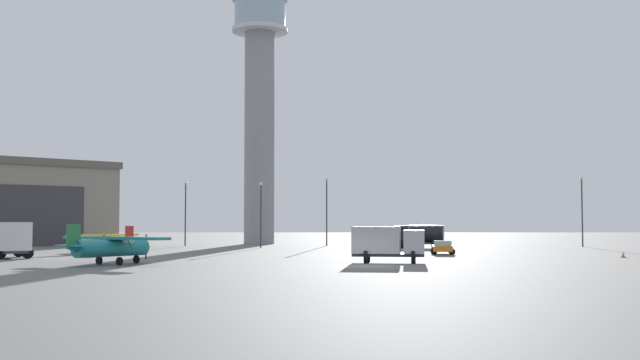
{
  "coord_description": "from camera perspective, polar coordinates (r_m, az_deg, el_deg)",
  "views": [
    {
      "loc": [
        -3.35,
        -56.17,
        3.12
      ],
      "look_at": [
        -3.7,
        20.73,
        7.44
      ],
      "focal_mm": 43.13,
      "sensor_mm": 36.0,
      "label": 1
    }
  ],
  "objects": [
    {
      "name": "ground_plane",
      "position": [
        56.35,
        3.69,
        -6.38
      ],
      "size": [
        400.0,
        400.0,
        0.0
      ],
      "primitive_type": "plane",
      "color": "#60605E"
    },
    {
      "name": "control_tower",
      "position": [
        116.33,
        -4.24,
        6.23
      ],
      "size": [
        8.39,
        8.39,
        41.18
      ],
      "color": "gray",
      "rests_on": "ground_plane"
    },
    {
      "name": "hangar",
      "position": [
        119.12,
        -21.66,
        -1.6
      ],
      "size": [
        31.49,
        30.98,
        11.96
      ],
      "rotation": [
        0.0,
        0.0,
        -0.85
      ],
      "color": "gray",
      "rests_on": "ground_plane"
    },
    {
      "name": "airplane_yellow",
      "position": [
        84.19,
        -15.31,
        -4.33
      ],
      "size": [
        7.28,
        9.1,
        2.82
      ],
      "rotation": [
        0.0,
        0.0,
        2.67
      ],
      "color": "gold",
      "rests_on": "ground_plane"
    },
    {
      "name": "airplane_teal",
      "position": [
        59.63,
        -15.02,
        -4.73
      ],
      "size": [
        9.37,
        7.89,
        3.05
      ],
      "rotation": [
        0.0,
        0.0,
        0.97
      ],
      "color": "teal",
      "rests_on": "ground_plane"
    },
    {
      "name": "truck_box_silver",
      "position": [
        60.72,
        5.25,
        -4.63
      ],
      "size": [
        5.88,
        3.6,
        2.84
      ],
      "rotation": [
        0.0,
        0.0,
        6.13
      ],
      "color": "#38383D",
      "rests_on": "ground_plane"
    },
    {
      "name": "truck_fuel_tanker_black",
      "position": [
        96.52,
        7.62,
        -4.07
      ],
      "size": [
        6.43,
        3.95,
        2.83
      ],
      "rotation": [
        0.0,
        0.0,
        2.89
      ],
      "color": "#38383D",
      "rests_on": "ground_plane"
    },
    {
      "name": "truck_box_white",
      "position": [
        73.57,
        -21.71,
        -4.03
      ],
      "size": [
        5.31,
        6.38,
        3.19
      ],
      "rotation": [
        0.0,
        0.0,
        2.13
      ],
      "color": "#38383D",
      "rests_on": "ground_plane"
    },
    {
      "name": "car_orange",
      "position": [
        77.75,
        9.35,
        -4.92
      ],
      "size": [
        2.77,
        4.52,
        1.37
      ],
      "rotation": [
        0.0,
        0.0,
        1.44
      ],
      "color": "orange",
      "rests_on": "ground_plane"
    },
    {
      "name": "light_post_west",
      "position": [
        106.05,
        -9.69,
        -2.05
      ],
      "size": [
        0.44,
        0.44,
        8.73
      ],
      "color": "#38383D",
      "rests_on": "ground_plane"
    },
    {
      "name": "light_post_east",
      "position": [
        106.41,
        19.13,
        -1.78
      ],
      "size": [
        0.44,
        0.44,
        9.22
      ],
      "color": "#38383D",
      "rests_on": "ground_plane"
    },
    {
      "name": "light_post_north",
      "position": [
        96.89,
        -4.15,
        -2.12
      ],
      "size": [
        0.44,
        0.44,
        8.27
      ],
      "color": "#38383D",
      "rests_on": "ground_plane"
    },
    {
      "name": "light_post_centre",
      "position": [
        105.11,
        0.76,
        -1.92
      ],
      "size": [
        0.44,
        0.44,
        9.29
      ],
      "color": "#38383D",
      "rests_on": "ground_plane"
    },
    {
      "name": "traffic_cone_near_left",
      "position": [
        75.28,
        21.84,
        -5.15
      ],
      "size": [
        0.36,
        0.36,
        0.55
      ],
      "color": "black",
      "rests_on": "ground_plane"
    }
  ]
}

